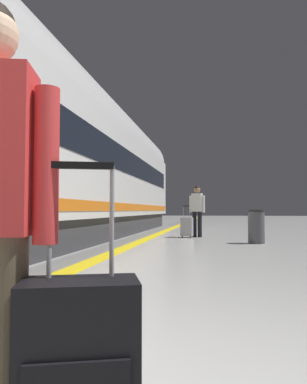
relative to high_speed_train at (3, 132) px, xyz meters
name	(u,v)px	position (x,y,z in m)	size (l,w,h in m)	color
safety_line_strip	(141,241)	(2.19, 3.61, -2.50)	(0.36, 80.00, 0.01)	yellow
tactile_edge_band	(129,241)	(1.82, 3.61, -2.50)	(0.70, 80.00, 0.01)	slate
high_speed_train	(3,132)	(0.00, 0.00, 0.00)	(2.94, 30.46, 4.97)	#38383D
rolling_suitcase_foreground	(79,377)	(3.89, -5.80, -2.14)	(0.43, 0.33, 1.07)	black
passenger_near	(197,207)	(3.71, 5.51, -1.51)	(0.52, 0.28, 1.72)	black
suitcase_near	(187,227)	(3.39, 5.21, -2.15)	(0.42, 0.30, 1.05)	#9E9EA3
waste_bin	(256,226)	(5.41, 3.42, -2.04)	(0.46, 0.46, 0.91)	#4C4C51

